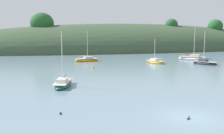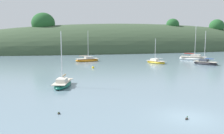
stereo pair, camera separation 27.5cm
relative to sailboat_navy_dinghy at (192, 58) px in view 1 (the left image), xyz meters
name	(u,v)px [view 1 (the left image)]	position (x,y,z in m)	size (l,w,h in m)	color
ground_plane	(190,117)	(-25.21, -35.66, -0.40)	(400.00, 400.00, 0.00)	slate
far_shoreline_hill	(133,50)	(-0.26, 38.84, -0.34)	(150.00, 36.00, 23.78)	#384C33
sailboat_navy_dinghy	(192,58)	(0.00, 0.00, 0.00)	(6.35, 6.13, 8.72)	white
sailboat_yellow_far	(155,62)	(-12.04, -3.97, -0.11)	(3.48, 4.83, 5.42)	gold
sailboat_blue_center	(63,84)	(-33.15, -22.04, -0.08)	(3.14, 5.12, 6.64)	#196B56
sailboat_teal_outer	(87,60)	(-25.39, 3.77, -0.05)	(5.62, 2.48, 7.14)	orange
sailboat_white_near	(205,63)	(-3.22, -8.69, -0.07)	(3.92, 5.23, 6.94)	#232328
mooring_buoy_inner	(93,68)	(-26.46, -7.70, -0.28)	(0.44, 0.44, 0.54)	yellow
duck_lone_right	(189,118)	(-25.54, -35.95, -0.35)	(0.38, 0.35, 0.24)	#2D2823
duck_straggler	(60,113)	(-34.33, -32.12, -0.35)	(0.25, 0.42, 0.24)	#2D2823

